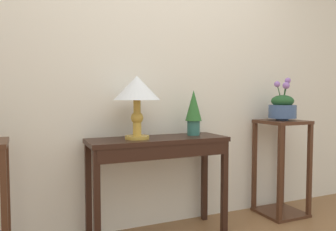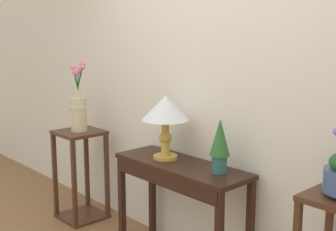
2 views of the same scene
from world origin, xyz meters
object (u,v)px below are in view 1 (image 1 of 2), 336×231
at_px(pedestal_stand_right, 281,168).
at_px(planter_bowl_wide_right, 282,107).
at_px(console_table, 159,154).
at_px(table_lamp, 137,92).
at_px(potted_plant_on_console, 194,110).

distance_m(pedestal_stand_right, planter_bowl_wide_right, 0.57).
distance_m(console_table, table_lamp, 0.52).
relative_size(pedestal_stand_right, planter_bowl_wide_right, 2.25).
relative_size(console_table, table_lamp, 2.29).
height_order(potted_plant_on_console, planter_bowl_wide_right, planter_bowl_wide_right).
xyz_separation_m(pedestal_stand_right, planter_bowl_wide_right, (-0.00, -0.00, 0.57)).
bearing_deg(planter_bowl_wide_right, potted_plant_on_console, 177.18).
relative_size(console_table, planter_bowl_wide_right, 2.76).
relative_size(table_lamp, potted_plant_on_console, 1.27).
xyz_separation_m(potted_plant_on_console, planter_bowl_wide_right, (0.91, -0.04, 0.02)).
distance_m(console_table, potted_plant_on_console, 0.48).
bearing_deg(table_lamp, planter_bowl_wide_right, -0.37).
xyz_separation_m(console_table, pedestal_stand_right, (1.25, 0.01, -0.22)).
bearing_deg(potted_plant_on_console, planter_bowl_wide_right, -2.82).
bearing_deg(planter_bowl_wide_right, table_lamp, 179.63).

